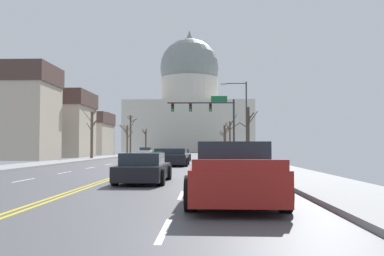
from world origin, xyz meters
name	(u,v)px	position (x,y,z in m)	size (l,w,h in m)	color
ground	(157,163)	(0.00, 0.00, 0.02)	(20.00, 180.00, 0.20)	#4E4E53
signal_gantry	(210,113)	(4.84, 12.40, 5.35)	(7.91, 0.41, 7.21)	#28282D
street_lamp_right	(243,113)	(7.85, 3.71, 4.65)	(2.53, 0.24, 7.53)	#333338
capitol_building	(189,106)	(0.00, 77.57, 12.56)	(33.67, 18.93, 33.41)	beige
sedan_near_00	(182,155)	(1.71, 8.14, 0.54)	(2.12, 4.65, 1.15)	#9EA3A8
sedan_near_01	(178,156)	(1.74, 1.67, 0.57)	(2.09, 4.38, 1.19)	#6B6056
sedan_near_02	(175,158)	(1.96, -5.48, 0.60)	(2.07, 4.42, 1.29)	black
sedan_near_03	(219,162)	(5.00, -12.71, 0.58)	(2.07, 4.35, 1.24)	silver
sedan_near_04	(144,169)	(1.76, -19.87, 0.55)	(1.97, 4.50, 1.18)	black
pickup_truck_near_05	(234,174)	(4.97, -25.43, 0.71)	(2.45, 5.69, 1.57)	maroon
sedan_oncoming_00	(160,153)	(-1.68, 18.88, 0.54)	(2.07, 4.45, 1.16)	#1E7247
sedan_oncoming_01	(145,152)	(-5.05, 28.35, 0.60)	(2.16, 4.74, 1.28)	silver
flank_building_00	(47,124)	(-16.50, 17.72, 4.35)	(11.36, 8.32, 8.58)	#B2A38E
flank_building_01	(91,133)	(-18.53, 46.01, 4.07)	(8.39, 7.23, 8.00)	slate
flank_building_02	(81,134)	(-17.24, 35.20, 3.63)	(10.01, 9.53, 7.14)	#B2A38E
flank_building_03	(14,112)	(-16.08, 7.27, 5.11)	(8.43, 6.73, 10.10)	#B2A38E
bare_tree_00	(248,132)	(8.91, 9.22, 3.02)	(2.04, 1.51, 5.59)	#423328
bare_tree_01	(92,133)	(-8.26, 9.25, 2.91)	(1.94, 2.26, 5.44)	brown
bare_tree_02	(230,136)	(7.87, 24.02, 3.00)	(2.21, 2.80, 6.03)	#4C3D2D
bare_tree_03	(127,138)	(-7.98, 28.54, 2.73)	(2.41, 2.50, 4.71)	brown
bare_tree_04	(225,139)	(8.62, 53.00, 3.02)	(2.06, 2.27, 5.59)	#423328
bare_tree_05	(146,140)	(-7.86, 48.52, 2.72)	(1.15, 1.34, 4.98)	#4C3D2D
bare_tree_06	(225,138)	(8.09, 45.97, 2.99)	(1.90, 2.91, 6.08)	#4C3D2D
bare_tree_07	(131,133)	(-8.15, 32.74, 3.67)	(1.80, 2.25, 6.46)	#4C3D2D
pedestrian_00	(250,150)	(8.37, 2.62, 1.13)	(0.35, 0.34, 1.77)	#4C4238
bicycle_parked	(255,158)	(8.42, -0.89, 0.49)	(0.12, 1.77, 0.85)	black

